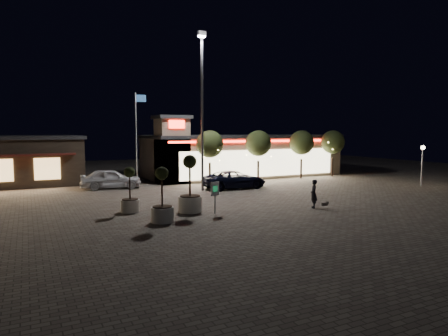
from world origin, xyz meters
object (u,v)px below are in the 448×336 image
pickup_truck (235,180)px  pedestrian (314,194)px  valet_sign (215,191)px  white_sedan (111,179)px  planter_left (130,198)px  planter_mid (162,205)px

pickup_truck → pedestrian: (0.44, -9.55, 0.15)m
valet_sign → pedestrian: bearing=-9.9°
pedestrian → valet_sign: valet_sign is taller
pedestrian → white_sedan: bearing=-117.5°
pickup_truck → planter_left: (-9.96, -5.75, 0.09)m
pedestrian → planter_left: 11.07m
planter_mid → planter_left: bearing=105.1°
pickup_truck → valet_sign: size_ratio=2.84×
pickup_truck → planter_left: planter_left is taller
valet_sign → white_sedan: bearing=104.7°
valet_sign → planter_left: bearing=147.1°
white_sedan → pedestrian: pedestrian is taller
valet_sign → planter_mid: bearing=-169.7°
planter_left → planter_mid: size_ratio=0.92×
planter_left → valet_sign: 5.04m
pedestrian → planter_mid: size_ratio=0.61×
white_sedan → planter_mid: 13.50m
pickup_truck → white_sedan: white_sedan is taller
planter_mid → pickup_truck: bearing=45.0°
planter_left → planter_mid: planter_mid is taller
pedestrian → planter_mid: planter_mid is taller
pedestrian → planter_left: (-10.40, 3.80, -0.06)m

